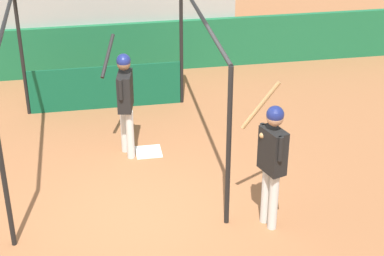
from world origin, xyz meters
name	(u,v)px	position (x,y,z in m)	size (l,w,h in m)	color
ground_plane	(141,215)	(0.00, 0.00, 0.00)	(60.00, 60.00, 0.00)	#935B38
outfield_wall	(114,49)	(0.00, 5.50, 0.56)	(24.00, 0.12, 1.12)	#196038
batting_cage	(106,71)	(-0.29, 2.76, 1.19)	(3.07, 4.20, 2.47)	black
home_plate	(149,152)	(0.32, 1.84, 0.01)	(0.44, 0.44, 0.02)	white
player_batter	(125,94)	(-0.03, 1.85, 1.13)	(0.54, 0.97, 1.97)	silver
player_waiting	(272,155)	(1.78, -0.53, 1.16)	(0.55, 0.63, 2.12)	silver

